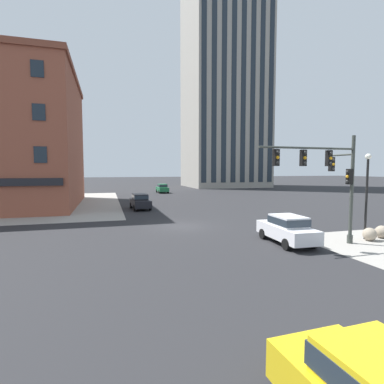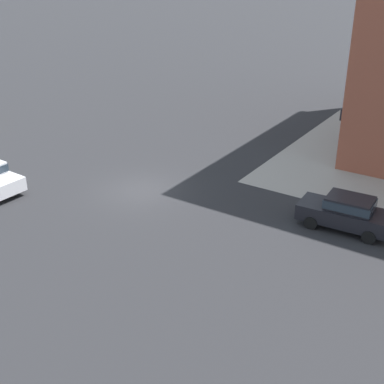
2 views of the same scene
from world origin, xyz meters
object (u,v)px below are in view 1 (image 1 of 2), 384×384
Objects in this scene: car_main_northbound_near at (140,201)px; street_lamp_corner_near at (367,186)px; car_main_northbound_far at (162,188)px; bollard_sphere_curb_a at (370,234)px; car_main_southbound_far at (287,228)px; bollard_sphere_curb_b at (382,232)px; traffic_signal_main at (330,174)px.

street_lamp_corner_near is at bearing -56.71° from car_main_northbound_near.
street_lamp_corner_near is 1.21× the size of car_main_northbound_far.
bollard_sphere_curb_a is 0.18× the size of car_main_northbound_near.
bollard_sphere_curb_b is at bearing -3.91° from car_main_southbound_far.
traffic_signal_main is at bearing -64.56° from car_main_northbound_near.
car_main_southbound_far is (6.67, -17.94, 0.00)m from car_main_northbound_near.
traffic_signal_main reaches higher than car_main_northbound_near.
bollard_sphere_curb_a is at bearing -0.21° from traffic_signal_main.
bollard_sphere_curb_a is 2.99m from street_lamp_corner_near.
car_main_northbound_near is (-11.96, 18.75, 0.51)m from bollard_sphere_curb_a.
street_lamp_corner_near is 22.06m from car_main_northbound_near.
street_lamp_corner_near reaches higher than bollard_sphere_curb_a.
car_main_northbound_near and car_main_northbound_far have the same top height.
car_main_northbound_far is (-2.34, 41.10, -3.19)m from traffic_signal_main.
bollard_sphere_curb_b is at bearing -80.60° from car_main_northbound_far.
traffic_signal_main reaches higher than street_lamp_corner_near.
traffic_signal_main is 5.77m from bollard_sphere_curb_b.
street_lamp_corner_near is at bearing 79.66° from bollard_sphere_curb_a.
car_main_southbound_far is at bearing 171.31° from bollard_sphere_curb_a.
car_main_northbound_far is at bearing 97.47° from bollard_sphere_curb_a.
traffic_signal_main is at bearing -175.57° from bollard_sphere_curb_b.
car_main_northbound_near is 1.00× the size of car_main_southbound_far.
car_main_northbound_far is at bearing 97.65° from street_lamp_corner_near.
car_main_southbound_far is (-2.24, 0.80, -3.19)m from traffic_signal_main.
car_main_northbound_far is 40.31m from car_main_southbound_far.
car_main_northbound_near is (-12.03, 18.33, -2.44)m from street_lamp_corner_near.
traffic_signal_main reaches higher than bollard_sphere_curb_b.
street_lamp_corner_near is at bearing 7.50° from traffic_signal_main.
bollard_sphere_curb_b is 6.69m from car_main_southbound_far.
car_main_northbound_far reaches higher than bollard_sphere_curb_a.
bollard_sphere_curb_b is at bearing -3.11° from street_lamp_corner_near.
traffic_signal_main is at bearing -86.74° from car_main_northbound_far.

